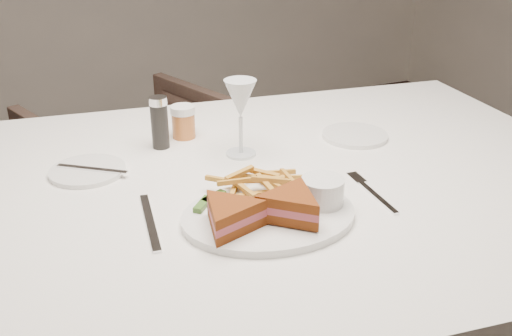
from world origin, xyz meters
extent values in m
cube|color=white|center=(0.05, 0.03, 0.38)|extent=(1.71, 1.26, 0.75)
imported|color=#4B372E|center=(0.04, 1.00, 0.34)|extent=(0.83, 0.81, 0.69)
ellipsoid|color=white|center=(0.02, -0.14, 0.76)|extent=(0.35, 0.29, 0.01)
cube|color=silver|center=(-0.18, -0.06, 0.75)|extent=(0.04, 0.21, 0.00)
cylinder|color=white|center=(-0.25, 0.20, 0.76)|extent=(0.16, 0.16, 0.01)
cylinder|color=white|center=(0.38, 0.14, 0.76)|extent=(0.16, 0.16, 0.01)
cylinder|color=black|center=(-0.06, 0.27, 0.81)|extent=(0.04, 0.04, 0.12)
cylinder|color=#B8642C|center=(0.00, 0.31, 0.79)|extent=(0.06, 0.06, 0.08)
cube|color=#3B6523|center=(-0.05, -0.05, 0.77)|extent=(0.06, 0.04, 0.01)
cube|color=#3B6523|center=(-0.08, -0.07, 0.77)|extent=(0.05, 0.05, 0.01)
cylinder|color=white|center=(0.12, -0.14, 0.79)|extent=(0.08, 0.08, 0.05)
camera|label=1|loc=(-0.37, -0.94, 1.28)|focal=40.00mm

